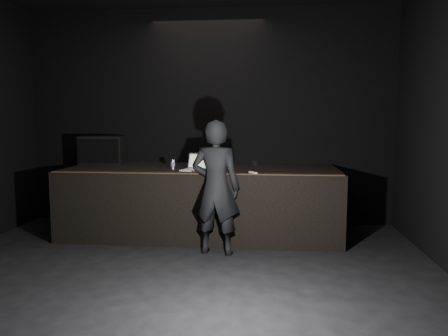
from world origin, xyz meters
The scene contains 11 objects.
ground centered at (0.00, 0.00, 0.00)m, with size 7.00×7.00×0.00m, color black.
room_walls centered at (0.00, 0.00, 2.02)m, with size 6.10×7.10×3.52m.
stage_riser centered at (0.00, 2.73, 0.50)m, with size 4.00×1.50×1.00m, color black.
riser_lip centered at (0.00, 2.02, 1.01)m, with size 3.92×0.10×0.01m, color brown.
stage_monitor centered at (-1.67, 3.13, 1.22)m, with size 0.71×0.55×0.45m.
cable centered at (-1.09, 3.33, 1.01)m, with size 0.02×0.02×1.02m, color black.
laptop centered at (-0.02, 2.40, 1.06)m, with size 0.42×0.40×0.24m.
beer_can centered at (-0.38, 2.48, 1.07)m, with size 0.06×0.06×0.14m.
plastic_cup centered at (0.79, 2.98, 1.05)m, with size 0.07×0.07×0.09m, color white.
wii_remote centered at (0.79, 2.08, 1.02)m, with size 0.04×0.16×0.03m, color white.
person centered at (0.32, 1.78, 0.86)m, with size 0.63×0.41×1.72m, color black.
Camera 1 is at (0.96, -3.66, 1.73)m, focal length 35.00 mm.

